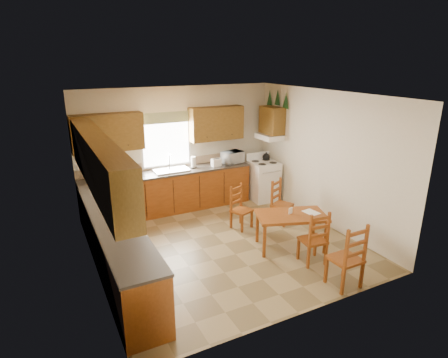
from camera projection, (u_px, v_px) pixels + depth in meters
name	position (u px, v px, depth m)	size (l,w,h in m)	color
floor	(224.00, 244.00, 6.92)	(4.50, 4.50, 0.00)	olive
ceiling	(224.00, 95.00, 6.09)	(4.50, 4.50, 0.00)	brown
wall_left	(89.00, 195.00, 5.53)	(4.50, 4.50, 0.00)	silver
wall_right	(324.00, 159.00, 7.48)	(4.50, 4.50, 0.00)	silver
wall_back	(179.00, 148.00, 8.41)	(4.50, 4.50, 0.00)	silver
wall_front	(307.00, 223.00, 4.60)	(4.50, 4.50, 0.00)	silver
lower_cab_back	(169.00, 192.00, 8.28)	(3.75, 0.60, 0.88)	brown
lower_cab_left	(117.00, 249.00, 5.82)	(0.60, 3.60, 0.88)	brown
counter_back	(168.00, 172.00, 8.13)	(3.75, 0.63, 0.04)	#3C342E
counter_left	(114.00, 222.00, 5.68)	(0.63, 3.60, 0.04)	#3C342E
backsplash	(164.00, 164.00, 8.35)	(3.75, 0.01, 0.18)	#A08466
upper_cab_back_left	(108.00, 133.00, 7.45)	(1.41, 0.33, 0.75)	brown
upper_cab_back_right	(216.00, 123.00, 8.49)	(1.25, 0.33, 0.75)	brown
upper_cab_left	(99.00, 163.00, 5.32)	(0.33, 3.60, 0.75)	brown
upper_cab_stove	(272.00, 120.00, 8.63)	(0.33, 0.62, 0.62)	brown
range_hood	(269.00, 137.00, 8.73)	(0.44, 0.62, 0.12)	white
window_frame	(166.00, 140.00, 8.19)	(1.13, 0.02, 1.18)	white
window_pane	(166.00, 140.00, 8.19)	(1.05, 0.01, 1.10)	white
window_valance	(165.00, 118.00, 8.01)	(1.19, 0.01, 0.24)	#426133
sink_basin	(171.00, 170.00, 8.15)	(0.75, 0.45, 0.04)	silver
pine_decal_a	(286.00, 100.00, 8.27)	(0.22, 0.22, 0.36)	#193F1B
pine_decal_b	(278.00, 97.00, 8.52)	(0.22, 0.22, 0.36)	#193F1B
pine_decal_c	(270.00, 98.00, 8.81)	(0.22, 0.22, 0.36)	#193F1B
stove	(264.00, 181.00, 8.96)	(0.62, 0.64, 0.91)	white
coffeemaker	(92.00, 174.00, 7.40)	(0.20, 0.24, 0.34)	white
paper_towel	(193.00, 162.00, 8.36)	(0.11, 0.11, 0.26)	white
toaster	(216.00, 162.00, 8.50)	(0.21, 0.13, 0.17)	white
microwave	(233.00, 157.00, 8.76)	(0.45, 0.33, 0.27)	white
dining_table	(290.00, 231.00, 6.70)	(1.21, 0.69, 0.65)	brown
chair_near_left	(346.00, 255.00, 5.51)	(0.43, 0.41, 1.03)	brown
chair_near_right	(313.00, 237.00, 6.17)	(0.39, 0.37, 0.93)	brown
chair_far_left	(242.00, 208.00, 7.44)	(0.37, 0.35, 0.87)	brown
chair_far_right	(282.00, 202.00, 7.67)	(0.38, 0.36, 0.91)	brown
table_paper	(311.00, 212.00, 6.68)	(0.21, 0.28, 0.00)	white
table_card	(291.00, 211.00, 6.60)	(0.09, 0.02, 0.12)	white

